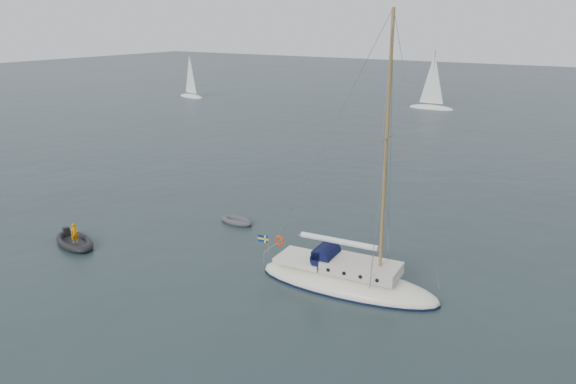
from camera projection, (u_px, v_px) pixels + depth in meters
The scene contains 6 objects.
ground at pixel (298, 258), 31.28m from camera, with size 300.00×300.00×0.00m, color black.
sailboat at pixel (348, 268), 27.55m from camera, with size 9.71×2.91×13.83m.
dinghy at pixel (237, 221), 36.53m from camera, with size 2.44×1.10×0.35m.
rib at pixel (74, 241), 33.03m from camera, with size 3.71×1.69×1.38m.
distant_yacht_a at pixel (190, 77), 93.94m from camera, with size 5.99×3.20×7.94m.
distant_yacht_c at pixel (433, 83), 81.65m from camera, with size 6.74×3.59×8.92m.
Camera 1 is at (14.93, -24.63, 12.76)m, focal length 35.00 mm.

